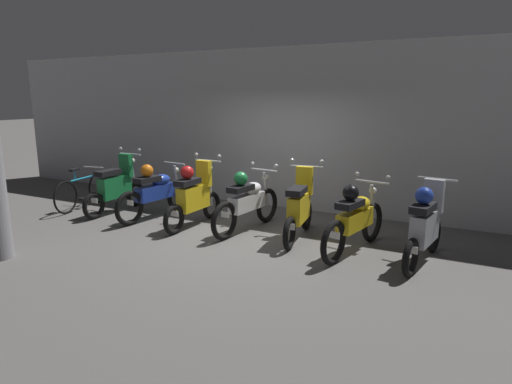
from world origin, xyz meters
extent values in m
plane|color=#565451|center=(0.00, 0.00, 0.00)|extent=(80.00, 80.00, 0.00)
cube|color=#ADADB2|center=(0.00, 2.38, 1.67)|extent=(16.00, 0.30, 3.33)
torus|color=black|center=(-2.98, 0.82, 0.27)|extent=(0.10, 0.53, 0.53)
torus|color=black|center=(-2.99, -0.33, 0.27)|extent=(0.10, 0.53, 0.53)
cube|color=#197238|center=(-2.99, 0.24, 0.54)|extent=(0.23, 0.74, 0.44)
cube|color=#197238|center=(-2.98, 0.59, 0.94)|extent=(0.28, 0.12, 0.48)
cube|color=black|center=(-2.99, 0.08, 0.85)|extent=(0.25, 0.52, 0.10)
cylinder|color=#B7BABF|center=(-2.98, 0.73, 1.16)|extent=(0.56, 0.04, 0.04)
sphere|color=#B7BABF|center=(-3.24, 0.73, 1.26)|extent=(0.07, 0.07, 0.07)
sphere|color=#B7BABF|center=(-2.72, 0.72, 1.26)|extent=(0.07, 0.07, 0.07)
cylinder|color=#B7BABF|center=(-2.98, 0.77, 0.69)|extent=(0.06, 0.15, 0.85)
sphere|color=silver|center=(-2.98, 0.77, 1.01)|extent=(0.12, 0.12, 0.12)
cube|color=white|center=(-2.99, -0.31, 0.36)|extent=(0.16, 0.01, 0.10)
torus|color=black|center=(-1.91, 0.95, 0.33)|extent=(0.17, 0.66, 0.65)
torus|color=black|center=(-2.07, -0.34, 0.33)|extent=(0.17, 0.66, 0.65)
cube|color=#1E389E|center=(-1.99, 0.30, 0.52)|extent=(0.32, 0.85, 0.28)
ellipsoid|color=#1E389E|center=(-1.97, 0.46, 0.73)|extent=(0.31, 0.47, 0.22)
cube|color=black|center=(-2.01, 0.12, 0.80)|extent=(0.30, 0.55, 0.10)
cylinder|color=#B7BABF|center=(-1.92, 0.85, 1.02)|extent=(0.56, 0.11, 0.04)
cylinder|color=#B7BABF|center=(-1.92, 0.90, 0.65)|extent=(0.08, 0.17, 0.65)
sphere|color=silver|center=(-1.92, 0.90, 0.87)|extent=(0.12, 0.12, 0.12)
cube|color=white|center=(-2.07, -0.31, 0.43)|extent=(0.16, 0.03, 0.10)
sphere|color=orange|center=(-2.01, 0.12, 0.97)|extent=(0.24, 0.24, 0.24)
torus|color=black|center=(-0.98, 0.75, 0.27)|extent=(0.10, 0.53, 0.53)
torus|color=black|center=(-1.01, -0.40, 0.27)|extent=(0.10, 0.53, 0.53)
cube|color=gold|center=(-1.00, 0.17, 0.54)|extent=(0.24, 0.74, 0.44)
cube|color=gold|center=(-0.99, 0.52, 0.94)|extent=(0.28, 0.13, 0.48)
cube|color=black|center=(-1.00, 0.01, 0.85)|extent=(0.25, 0.53, 0.10)
cylinder|color=#B7BABF|center=(-0.98, 0.66, 1.16)|extent=(0.56, 0.05, 0.04)
sphere|color=#B7BABF|center=(-1.24, 0.66, 1.26)|extent=(0.07, 0.07, 0.07)
sphere|color=#B7BABF|center=(-0.72, 0.65, 1.26)|extent=(0.07, 0.07, 0.07)
cylinder|color=#B7BABF|center=(-0.98, 0.70, 0.69)|extent=(0.06, 0.15, 0.85)
sphere|color=silver|center=(-0.98, 0.70, 1.01)|extent=(0.12, 0.12, 0.12)
cube|color=white|center=(-1.01, -0.38, 0.36)|extent=(0.16, 0.02, 0.10)
sphere|color=red|center=(-1.00, 0.01, 1.02)|extent=(0.24, 0.24, 0.24)
torus|color=black|center=(0.08, 1.03, 0.33)|extent=(0.17, 0.66, 0.65)
torus|color=black|center=(-0.08, -0.26, 0.33)|extent=(0.17, 0.66, 0.65)
cube|color=silver|center=(0.00, 0.39, 0.52)|extent=(0.32, 0.85, 0.28)
ellipsoid|color=silver|center=(0.02, 0.54, 0.73)|extent=(0.31, 0.47, 0.22)
cube|color=black|center=(-0.02, 0.21, 0.80)|extent=(0.30, 0.55, 0.10)
cylinder|color=#B7BABF|center=(0.07, 0.93, 1.02)|extent=(0.56, 0.11, 0.04)
sphere|color=#B7BABF|center=(-0.19, 0.96, 1.12)|extent=(0.07, 0.07, 0.07)
sphere|color=#B7BABF|center=(0.33, 0.90, 1.12)|extent=(0.07, 0.07, 0.07)
cylinder|color=#B7BABF|center=(0.08, 0.98, 0.65)|extent=(0.08, 0.17, 0.65)
sphere|color=silver|center=(0.08, 0.98, 0.87)|extent=(0.12, 0.12, 0.12)
cube|color=white|center=(-0.08, -0.23, 0.43)|extent=(0.16, 0.03, 0.10)
sphere|color=#197238|center=(-0.02, 0.21, 0.97)|extent=(0.24, 0.24, 0.24)
torus|color=black|center=(0.92, 0.93, 0.27)|extent=(0.16, 0.54, 0.53)
torus|color=black|center=(1.07, -0.21, 0.27)|extent=(0.16, 0.54, 0.53)
cube|color=gold|center=(1.00, 0.36, 0.54)|extent=(0.31, 0.76, 0.44)
cube|color=gold|center=(0.95, 0.70, 0.94)|extent=(0.29, 0.16, 0.48)
cube|color=black|center=(1.02, 0.20, 0.85)|extent=(0.31, 0.55, 0.10)
cylinder|color=#B7BABF|center=(0.93, 0.83, 1.16)|extent=(0.56, 0.11, 0.04)
sphere|color=#B7BABF|center=(0.68, 0.80, 1.26)|extent=(0.07, 0.07, 0.07)
sphere|color=#B7BABF|center=(1.19, 0.87, 1.26)|extent=(0.07, 0.07, 0.07)
cylinder|color=#B7BABF|center=(0.93, 0.88, 0.69)|extent=(0.07, 0.15, 0.85)
sphere|color=silver|center=(0.93, 0.88, 1.01)|extent=(0.12, 0.12, 0.12)
cube|color=white|center=(1.07, -0.19, 0.36)|extent=(0.16, 0.03, 0.10)
torus|color=black|center=(2.12, 0.78, 0.33)|extent=(0.22, 0.65, 0.65)
torus|color=black|center=(1.86, -0.50, 0.33)|extent=(0.22, 0.65, 0.65)
cube|color=gold|center=(1.99, 0.14, 0.52)|extent=(0.38, 0.86, 0.28)
ellipsoid|color=gold|center=(2.02, 0.29, 0.73)|extent=(0.34, 0.48, 0.22)
cube|color=black|center=(1.96, -0.04, 0.80)|extent=(0.34, 0.56, 0.10)
cylinder|color=#B7BABF|center=(2.10, 0.67, 1.02)|extent=(0.56, 0.15, 0.04)
sphere|color=#B7BABF|center=(1.84, 0.72, 1.12)|extent=(0.07, 0.07, 0.07)
sphere|color=#B7BABF|center=(2.35, 0.62, 1.12)|extent=(0.07, 0.07, 0.07)
cylinder|color=#B7BABF|center=(2.11, 0.72, 0.65)|extent=(0.09, 0.17, 0.65)
sphere|color=silver|center=(2.11, 0.72, 0.87)|extent=(0.12, 0.12, 0.12)
cube|color=white|center=(1.87, -0.47, 0.43)|extent=(0.16, 0.04, 0.10)
sphere|color=black|center=(1.96, -0.04, 0.97)|extent=(0.24, 0.24, 0.24)
torus|color=black|center=(3.07, 0.69, 0.27)|extent=(0.17, 0.54, 0.53)
torus|color=black|center=(2.90, -0.45, 0.27)|extent=(0.17, 0.54, 0.53)
cube|color=#9EA0A8|center=(2.99, 0.12, 0.54)|extent=(0.33, 0.76, 0.44)
cube|color=#9EA0A8|center=(3.04, 0.46, 0.94)|extent=(0.29, 0.16, 0.48)
cube|color=black|center=(2.96, -0.04, 0.85)|extent=(0.32, 0.55, 0.10)
cylinder|color=#B7BABF|center=(3.06, 0.60, 1.16)|extent=(0.56, 0.12, 0.04)
cylinder|color=#B7BABF|center=(3.07, 0.64, 0.69)|extent=(0.08, 0.15, 0.85)
sphere|color=silver|center=(3.07, 0.64, 1.01)|extent=(0.12, 0.12, 0.12)
cube|color=white|center=(2.90, -0.43, 0.36)|extent=(0.16, 0.04, 0.10)
sphere|color=#1E389E|center=(2.96, -0.04, 1.02)|extent=(0.24, 0.24, 0.24)
torus|color=black|center=(-3.98, 0.73, 0.34)|extent=(0.15, 0.68, 0.68)
torus|color=black|center=(-3.80, -0.30, 0.34)|extent=(0.15, 0.68, 0.68)
cylinder|color=teal|center=(-3.89, 0.21, 0.64)|extent=(0.15, 0.68, 0.04)
cylinder|color=teal|center=(-3.85, 0.01, 0.74)|extent=(0.03, 0.03, 0.22)
cube|color=black|center=(-3.85, 0.01, 0.86)|extent=(0.14, 0.23, 0.05)
cylinder|color=#B7BABF|center=(-3.96, 0.61, 0.82)|extent=(0.50, 0.11, 0.03)
cylinder|color=black|center=(-3.88, 0.16, 0.19)|extent=(0.13, 0.12, 0.10)
camera|label=1|loc=(3.59, -6.24, 2.34)|focal=30.84mm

